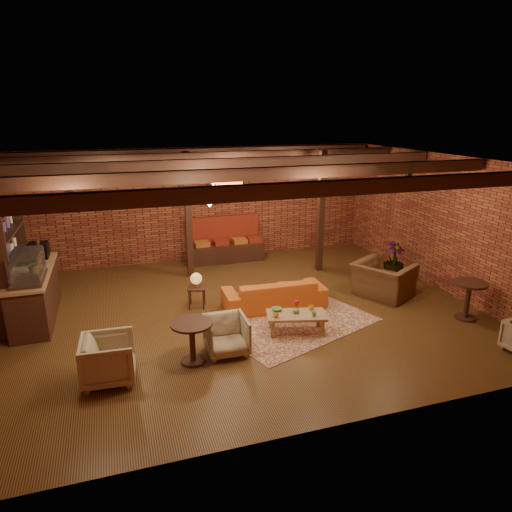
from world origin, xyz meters
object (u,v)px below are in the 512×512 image
object	(u,v)px
sofa	(274,293)
round_table_left	(192,335)
coffee_table	(296,316)
plant_tall	(397,225)
armchair_b	(226,334)
armchair_right	(384,274)
side_table_lamp	(196,281)
side_table_book	(367,261)
round_table_right	(468,294)
armchair_a	(108,357)

from	to	relation	value
sofa	round_table_left	distance (m)	2.76
sofa	coffee_table	size ratio (longest dim) A/B	1.78
sofa	plant_tall	xyz separation A→B (m)	(3.60, 0.86, 1.06)
armchair_b	armchair_right	xyz separation A→B (m)	(4.11, 1.46, 0.16)
side_table_lamp	side_table_book	distance (m)	4.60
coffee_table	armchair_b	bearing A→B (deg)	-166.21
armchair_right	side_table_book	size ratio (longest dim) A/B	2.25
armchair_b	round_table_right	size ratio (longest dim) A/B	0.92
side_table_lamp	armchair_a	size ratio (longest dim) A/B	0.96
round_table_right	armchair_right	bearing A→B (deg)	121.27
side_table_lamp	plant_tall	distance (m)	5.29
armchair_b	side_table_book	xyz separation A→B (m)	(4.43, 2.70, 0.06)
round_table_left	armchair_a	bearing A→B (deg)	-173.81
plant_tall	round_table_left	bearing A→B (deg)	-155.39
sofa	armchair_b	world-z (taller)	armchair_b
round_table_left	armchair_b	distance (m)	0.66
armchair_right	plant_tall	world-z (taller)	plant_tall
side_table_book	armchair_b	bearing A→B (deg)	-148.62
armchair_right	side_table_book	xyz separation A→B (m)	(0.31, 1.24, -0.10)
side_table_lamp	round_table_right	distance (m)	5.70
sofa	side_table_book	size ratio (longest dim) A/B	4.07
armchair_right	side_table_book	world-z (taller)	armchair_right
side_table_lamp	round_table_left	distance (m)	2.33
coffee_table	side_table_book	distance (m)	3.77
side_table_lamp	armchair_right	size ratio (longest dim) A/B	0.65
sofa	armchair_right	xyz separation A→B (m)	(2.63, -0.17, 0.21)
coffee_table	armchair_b	world-z (taller)	armchair_b
coffee_table	side_table_book	world-z (taller)	coffee_table
sofa	side_table_book	bearing A→B (deg)	-158.16
coffee_table	round_table_left	distance (m)	2.17
coffee_table	armchair_right	world-z (taller)	armchair_right
coffee_table	side_table_book	xyz separation A→B (m)	(2.95, 2.34, 0.08)
coffee_table	armchair_right	xyz separation A→B (m)	(2.64, 1.09, 0.19)
armchair_right	side_table_lamp	bearing A→B (deg)	51.85
round_table_left	side_table_book	world-z (taller)	round_table_left
side_table_lamp	round_table_left	size ratio (longest dim) A/B	1.07
armchair_b	coffee_table	bearing A→B (deg)	14.45
coffee_table	plant_tall	distance (m)	4.32
side_table_lamp	armchair_right	bearing A→B (deg)	-9.13
round_table_left	armchair_right	xyz separation A→B (m)	(4.75, 1.59, 0.03)
side_table_lamp	plant_tall	size ratio (longest dim) A/B	0.29
armchair_right	side_table_book	distance (m)	1.29
round_table_left	side_table_book	distance (m)	5.80
sofa	plant_tall	size ratio (longest dim) A/B	0.80
round_table_left	armchair_b	xyz separation A→B (m)	(0.63, 0.14, -0.13)
armchair_right	side_table_book	bearing A→B (deg)	-43.14
sofa	armchair_a	size ratio (longest dim) A/B	2.68
side_table_book	round_table_left	bearing A→B (deg)	-150.71
armchair_b	round_table_right	world-z (taller)	round_table_right
round_table_right	armchair_a	bearing A→B (deg)	-178.86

